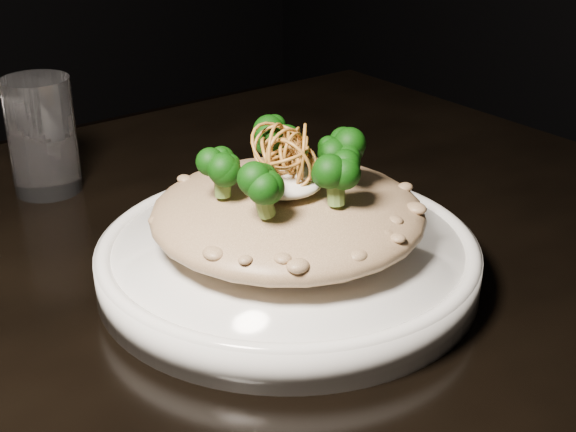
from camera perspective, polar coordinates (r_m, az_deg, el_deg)
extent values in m
cube|color=black|center=(0.64, -9.19, -6.99)|extent=(1.10, 0.80, 0.04)
cylinder|color=black|center=(1.30, 3.57, -7.83)|extent=(0.05, 0.05, 0.71)
cylinder|color=white|center=(0.64, 0.00, -3.21)|extent=(0.30, 0.30, 0.03)
ellipsoid|color=brown|center=(0.62, -0.02, 0.21)|extent=(0.21, 0.21, 0.05)
ellipsoid|color=white|center=(0.60, -0.28, 2.47)|extent=(0.06, 0.06, 0.02)
cylinder|color=white|center=(0.81, -17.09, 5.46)|extent=(0.07, 0.07, 0.11)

